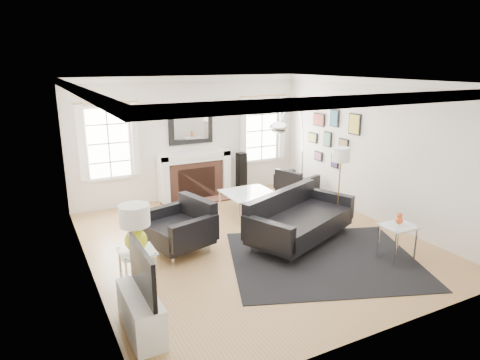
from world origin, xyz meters
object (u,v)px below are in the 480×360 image
armchair_left (182,228)px  coffee_table (249,194)px  arc_floor_lamp (292,151)px  fireplace (195,176)px  sofa (297,220)px  armchair_right (295,184)px  gourd_lamp (135,225)px

armchair_left → coffee_table: (1.87, 1.06, 0.03)m
arc_floor_lamp → fireplace: bearing=129.3°
fireplace → sofa: size_ratio=0.71×
fireplace → armchair_left: size_ratio=1.35×
sofa → arc_floor_lamp: (0.72, 1.29, 0.94)m
sofa → coffee_table: sofa is taller
armchair_right → arc_floor_lamp: bearing=-129.6°
gourd_lamp → arc_floor_lamp: arc_floor_lamp is taller
armchair_right → arc_floor_lamp: arc_floor_lamp is taller
arc_floor_lamp → gourd_lamp: bearing=-156.4°
sofa → arc_floor_lamp: bearing=60.8°
armchair_left → gourd_lamp: bearing=-138.3°
armchair_right → arc_floor_lamp: size_ratio=0.41×
sofa → armchair_left: 2.04m
armchair_left → gourd_lamp: (-0.98, -0.87, 0.53)m
fireplace → armchair_right: fireplace is taller
gourd_lamp → arc_floor_lamp: (3.66, 1.60, 0.40)m
arc_floor_lamp → sofa: bearing=-119.2°
armchair_right → gourd_lamp: gourd_lamp is taller
sofa → armchair_left: bearing=164.0°
fireplace → armchair_right: size_ratio=1.67×
fireplace → arc_floor_lamp: 2.44m
armchair_left → coffee_table: size_ratio=1.23×
armchair_left → arc_floor_lamp: 2.93m
sofa → gourd_lamp: 3.00m
sofa → gourd_lamp: (-2.94, -0.31, 0.54)m
armchair_left → fireplace: bearing=64.0°
sofa → arc_floor_lamp: arc_floor_lamp is taller
fireplace → gourd_lamp: 4.05m
armchair_left → armchair_right: armchair_left is taller
fireplace → sofa: (0.74, -3.08, -0.16)m
armchair_left → arc_floor_lamp: (2.68, 0.73, 0.93)m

